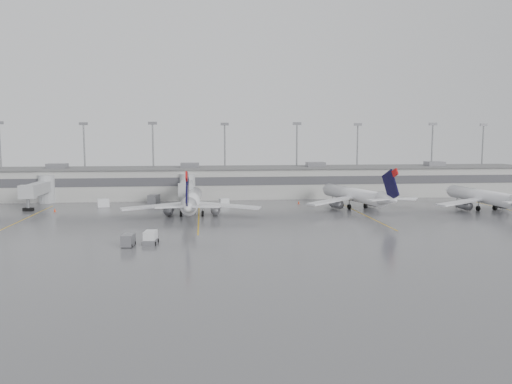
{
  "coord_description": "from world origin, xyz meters",
  "views": [
    {
      "loc": [
        -16.65,
        -79.25,
        16.54
      ],
      "look_at": [
        -5.5,
        24.0,
        5.0
      ],
      "focal_mm": 35.0,
      "sensor_mm": 36.0,
      "label": 1
    }
  ],
  "objects": [
    {
      "name": "jet_mid_right",
      "position": [
        18.73,
        32.05,
        3.17
      ],
      "size": [
        27.21,
        30.9,
        10.21
      ],
      "rotation": [
        0.0,
        0.0,
        0.26
      ],
      "color": "white",
      "rests_on": "ground"
    },
    {
      "name": "jet_bridge_left",
      "position": [
        -55.5,
        45.72,
        3.87
      ],
      "size": [
        4.0,
        17.2,
        7.0
      ],
      "color": "#A6A9AC",
      "rests_on": "ground"
    },
    {
      "name": "cone_a",
      "position": [
        -49.33,
        34.37,
        0.37
      ],
      "size": [
        0.47,
        0.47,
        0.74
      ],
      "primitive_type": "cone",
      "color": "#FF3405",
      "rests_on": "ground"
    },
    {
      "name": "light_masts",
      "position": [
        0.0,
        63.75,
        12.03
      ],
      "size": [
        142.4,
        8.0,
        20.6
      ],
      "color": "gray",
      "rests_on": "ground"
    },
    {
      "name": "baggage_tug",
      "position": [
        -24.75,
        -2.16,
        0.8
      ],
      "size": [
        2.39,
        3.4,
        2.06
      ],
      "rotation": [
        0.0,
        0.0,
        -0.11
      ],
      "color": "white",
      "rests_on": "ground"
    },
    {
      "name": "jet_far_right",
      "position": [
        46.83,
        26.07,
        3.1
      ],
      "size": [
        27.36,
        30.8,
        9.97
      ],
      "rotation": [
        0.0,
        0.0,
        0.1
      ],
      "color": "white",
      "rests_on": "ground"
    },
    {
      "name": "jet_bridge_right",
      "position": [
        -20.5,
        45.72,
        3.87
      ],
      "size": [
        4.0,
        17.2,
        7.0
      ],
      "color": "#A6A9AC",
      "rests_on": "ground"
    },
    {
      "name": "gse_uld_b",
      "position": [
        -11.46,
        41.24,
        0.8
      ],
      "size": [
        2.6,
        2.09,
        1.6
      ],
      "primitive_type": "cube",
      "rotation": [
        0.0,
        0.0,
        0.29
      ],
      "color": "white",
      "rests_on": "ground"
    },
    {
      "name": "ground",
      "position": [
        0.0,
        0.0,
        0.0
      ],
      "size": [
        260.0,
        260.0,
        0.0
      ],
      "primitive_type": "plane",
      "color": "#525255",
      "rests_on": "ground"
    },
    {
      "name": "terminal",
      "position": [
        -0.01,
        57.98,
        4.17
      ],
      "size": [
        152.0,
        17.0,
        9.45
      ],
      "color": "#ABABA6",
      "rests_on": "ground"
    },
    {
      "name": "jet_mid_left",
      "position": [
        -18.9,
        24.98,
        3.25
      ],
      "size": [
        28.82,
        32.33,
        10.46
      ],
      "rotation": [
        0.0,
        0.0,
        -0.04
      ],
      "color": "white",
      "rests_on": "ground"
    },
    {
      "name": "cone_d",
      "position": [
        46.2,
        31.38,
        0.35
      ],
      "size": [
        0.44,
        0.44,
        0.7
      ],
      "primitive_type": "cone",
      "color": "#FF3405",
      "rests_on": "ground"
    },
    {
      "name": "baggage_cart",
      "position": [
        -27.95,
        -3.36,
        0.96
      ],
      "size": [
        1.95,
        3.03,
        1.84
      ],
      "rotation": [
        0.0,
        0.0,
        -0.11
      ],
      "color": "slate",
      "rests_on": "ground"
    },
    {
      "name": "gse_loader",
      "position": [
        -28.78,
        46.34,
        1.07
      ],
      "size": [
        2.98,
        3.87,
        2.13
      ],
      "primitive_type": "cube",
      "rotation": [
        0.0,
        0.0,
        -0.28
      ],
      "color": "slate",
      "rests_on": "ground"
    },
    {
      "name": "gse_uld_c",
      "position": [
        29.55,
        42.88,
        0.75
      ],
      "size": [
        2.26,
        1.64,
        1.5
      ],
      "primitive_type": "cube",
      "rotation": [
        0.0,
        0.0,
        -0.11
      ],
      "color": "white",
      "rests_on": "ground"
    },
    {
      "name": "gse_uld_a",
      "position": [
        -40.13,
        41.15,
        0.94
      ],
      "size": [
        3.03,
        2.43,
        1.87
      ],
      "primitive_type": "cube",
      "rotation": [
        0.0,
        0.0,
        0.28
      ],
      "color": "white",
      "rests_on": "ground"
    },
    {
      "name": "cone_b",
      "position": [
        -23.85,
        34.37,
        0.32
      ],
      "size": [
        0.4,
        0.4,
        0.64
      ],
      "primitive_type": "cone",
      "color": "#FF3405",
      "rests_on": "ground"
    },
    {
      "name": "cone_c",
      "position": [
        7.05,
        41.52,
        0.32
      ],
      "size": [
        0.4,
        0.4,
        0.64
      ],
      "primitive_type": "cone",
      "color": "#FF3405",
      "rests_on": "ground"
    },
    {
      "name": "stand_markings",
      "position": [
        -0.0,
        24.0,
        0.01
      ],
      "size": [
        105.25,
        40.0,
        0.01
      ],
      "color": "#E3A70D",
      "rests_on": "ground"
    }
  ]
}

